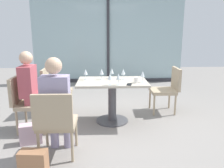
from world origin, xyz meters
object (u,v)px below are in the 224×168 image
at_px(coffee_cup, 136,80).
at_px(handbag_0, 31,134).
at_px(person_front_left, 57,102).
at_px(wine_glass_0, 143,74).
at_px(chair_side_end, 26,100).
at_px(wine_glass_5, 86,72).
at_px(chair_front_left, 56,121).
at_px(handbag_1, 33,163).
at_px(wine_glass_1, 102,72).
at_px(dining_table_main, 112,93).
at_px(wine_glass_2, 123,72).
at_px(chair_far_left, 54,88).
at_px(wine_glass_3, 118,77).
at_px(wine_glass_6, 110,77).
at_px(wine_glass_4, 112,71).
at_px(cell_phone_on_table, 129,84).
at_px(chair_far_right, 168,87).
at_px(person_side_end, 32,88).

xyz_separation_m(coffee_cup, handbag_0, (-1.57, -0.58, -0.64)).
height_order(person_front_left, wine_glass_0, person_front_left).
xyz_separation_m(chair_side_end, wine_glass_5, (0.90, 0.41, 0.37)).
relative_size(chair_front_left, handbag_1, 2.90).
bearing_deg(wine_glass_1, chair_front_left, -113.32).
bearing_deg(dining_table_main, wine_glass_2, 27.05).
bearing_deg(chair_side_end, chair_far_left, 70.65).
bearing_deg(person_front_left, wine_glass_3, 42.32).
xyz_separation_m(person_front_left, wine_glass_5, (0.27, 1.15, 0.16)).
relative_size(chair_front_left, wine_glass_3, 4.70).
xyz_separation_m(wine_glass_0, wine_glass_6, (-0.54, -0.18, 0.00)).
bearing_deg(chair_far_left, chair_side_end, -109.35).
relative_size(chair_side_end, wine_glass_2, 4.70).
xyz_separation_m(dining_table_main, wine_glass_4, (-0.00, 0.19, 0.34)).
distance_m(dining_table_main, person_front_left, 1.29).
distance_m(chair_front_left, wine_glass_0, 1.64).
height_order(chair_far_left, wine_glass_2, wine_glass_2).
bearing_deg(chair_side_end, coffee_cup, 4.37).
relative_size(dining_table_main, handbag_1, 3.91).
xyz_separation_m(wine_glass_1, wine_glass_5, (-0.28, -0.01, 0.00)).
distance_m(person_front_left, cell_phone_on_table, 1.24).
bearing_deg(wine_glass_0, chair_far_right, 44.05).
distance_m(person_side_end, wine_glass_3, 1.34).
xyz_separation_m(chair_side_end, wine_glass_0, (1.85, 0.17, 0.37)).
xyz_separation_m(wine_glass_4, wine_glass_5, (-0.45, -0.08, 0.00)).
bearing_deg(wine_glass_1, handbag_1, -114.95).
height_order(wine_glass_1, coffee_cup, wine_glass_1).
bearing_deg(wine_glass_2, wine_glass_5, 179.47).
height_order(wine_glass_4, cell_phone_on_table, wine_glass_4).
relative_size(person_side_end, coffee_cup, 14.00).
xyz_separation_m(chair_front_left, chair_far_left, (-0.36, 1.61, 0.00)).
bearing_deg(chair_side_end, handbag_1, -70.03).
distance_m(wine_glass_1, handbag_0, 1.51).
height_order(wine_glass_4, coffee_cup, wine_glass_4).
distance_m(chair_front_left, handbag_0, 0.70).
height_order(person_front_left, wine_glass_1, person_front_left).
distance_m(person_front_left, wine_glass_5, 1.20).
height_order(chair_side_end, wine_glass_6, wine_glass_6).
bearing_deg(handbag_1, wine_glass_2, 59.32).
xyz_separation_m(wine_glass_0, wine_glass_5, (-0.95, 0.23, 0.00)).
height_order(chair_far_left, wine_glass_6, wine_glass_6).
bearing_deg(wine_glass_6, wine_glass_3, 2.56).
relative_size(wine_glass_0, wine_glass_4, 1.00).
bearing_deg(handbag_0, wine_glass_0, 4.67).
xyz_separation_m(chair_far_left, wine_glass_6, (1.05, -0.77, 0.37)).
distance_m(chair_front_left, person_side_end, 1.02).
xyz_separation_m(wine_glass_5, handbag_0, (-0.73, -0.86, -0.72)).
relative_size(person_side_end, handbag_1, 4.20).
bearing_deg(wine_glass_0, wine_glass_1, 159.77).
xyz_separation_m(wine_glass_6, coffee_cup, (0.43, 0.14, -0.09)).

